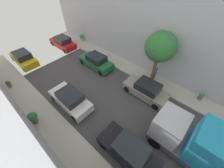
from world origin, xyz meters
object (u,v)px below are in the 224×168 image
at_px(parked_car_right_2, 146,90).
at_px(pedestrian, 155,72).
at_px(parked_car_left_3, 129,151).
at_px(potted_plant_4, 9,84).
at_px(parked_car_right_3, 96,62).
at_px(potted_plant_3, 33,117).
at_px(parked_car_left_4, 70,99).
at_px(parked_car_left_5, 24,58).
at_px(potted_plant_2, 82,37).
at_px(potted_plant_0, 201,96).
at_px(parked_car_right_4, 63,43).
at_px(delivery_truck, 213,154).
at_px(street_tree_1, 160,47).

relative_size(parked_car_right_2, pedestrian, 2.44).
bearing_deg(parked_car_left_3, potted_plant_4, 102.67).
xyz_separation_m(parked_car_right_3, potted_plant_4, (-8.27, 3.97, -0.20)).
relative_size(parked_car_left_3, potted_plant_3, 3.89).
height_order(parked_car_left_3, parked_car_left_4, same).
bearing_deg(parked_car_left_5, potted_plant_3, -108.89).
distance_m(parked_car_left_3, potted_plant_2, 17.12).
xyz_separation_m(parked_car_left_4, potted_plant_0, (8.20, -8.43, -0.10)).
xyz_separation_m(parked_car_right_4, potted_plant_4, (-8.27, -2.84, -0.20)).
bearing_deg(potted_plant_2, parked_car_left_4, -133.85).
relative_size(pedestrian, potted_plant_4, 2.46).
bearing_deg(parked_car_right_4, potted_plant_4, -161.04).
relative_size(delivery_truck, potted_plant_4, 9.46).
bearing_deg(pedestrian, parked_car_left_4, 154.08).
bearing_deg(potted_plant_0, pedestrian, 93.89).
distance_m(parked_car_left_5, parked_car_right_2, 14.82).
bearing_deg(parked_car_right_2, potted_plant_2, 77.47).
bearing_deg(potted_plant_4, potted_plant_2, 11.21).
distance_m(parked_car_left_5, pedestrian, 15.46).
bearing_deg(parked_car_left_3, parked_car_right_4, 70.92).
distance_m(street_tree_1, potted_plant_2, 12.89).
bearing_deg(parked_car_right_3, parked_car_left_4, -155.70).
relative_size(parked_car_left_5, potted_plant_4, 6.02).
bearing_deg(parked_car_right_4, delivery_truck, -97.93).
relative_size(parked_car_right_3, street_tree_1, 0.80).
bearing_deg(delivery_truck, potted_plant_4, 108.61).
bearing_deg(parked_car_right_4, parked_car_left_5, 177.79).
bearing_deg(potted_plant_0, potted_plant_3, 140.98).
distance_m(street_tree_1, potted_plant_0, 5.80).
distance_m(parked_car_left_3, parked_car_right_2, 5.76).
bearing_deg(street_tree_1, potted_plant_4, 135.42).
relative_size(parked_car_left_4, potted_plant_4, 6.02).
bearing_deg(parked_car_left_3, pedestrian, 17.76).
height_order(delivery_truck, potted_plant_3, delivery_truck).
bearing_deg(parked_car_left_4, delivery_truck, -75.09).
distance_m(parked_car_right_4, delivery_truck, 19.60).
xyz_separation_m(parked_car_left_4, potted_plant_3, (-3.01, 0.66, 0.05)).
bearing_deg(potted_plant_2, potted_plant_3, -144.82).
bearing_deg(parked_car_left_5, pedestrian, -59.31).
xyz_separation_m(parked_car_left_5, parked_car_right_3, (5.40, -7.02, 0.00)).
relative_size(parked_car_right_4, potted_plant_2, 4.31).
relative_size(parked_car_left_5, potted_plant_2, 4.31).
bearing_deg(street_tree_1, potted_plant_2, 86.32).
xyz_separation_m(parked_car_left_5, street_tree_1, (7.48, -13.25, 3.32)).
distance_m(parked_car_left_3, potted_plant_3, 7.64).
bearing_deg(pedestrian, delivery_truck, -129.46).
bearing_deg(potted_plant_2, street_tree_1, -93.68).
xyz_separation_m(street_tree_1, potted_plant_2, (0.80, 12.41, -3.38)).
distance_m(parked_car_left_5, potted_plant_0, 19.68).
bearing_deg(parked_car_right_3, street_tree_1, -71.51).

